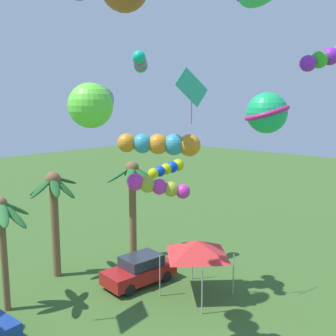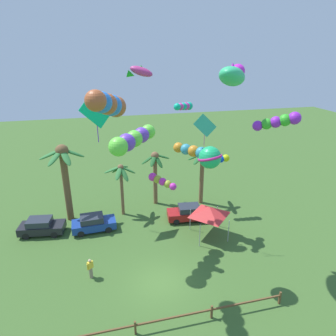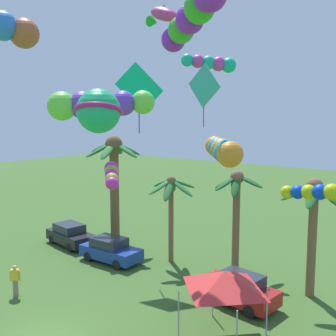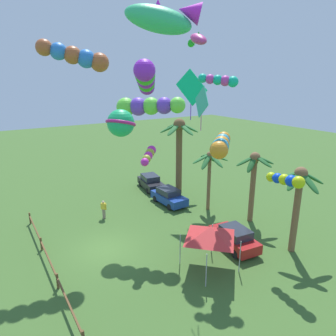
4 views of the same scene
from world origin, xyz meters
name	(u,v)px [view 3 (image 3 of 4)]	position (x,y,z in m)	size (l,w,h in m)	color
palm_tree_0	(313,212)	(6.99, 10.79, 4.33)	(3.08, 3.20, 6.00)	brown
palm_tree_1	(114,168)	(-6.61, 10.63, 5.44)	(4.08, 3.86, 7.65)	brown
palm_tree_2	(171,196)	(-1.47, 10.39, 4.16)	(3.17, 3.11, 5.38)	brown
palm_tree_3	(237,198)	(2.20, 11.87, 4.24)	(3.09, 2.95, 5.87)	brown
parked_car_0	(238,289)	(4.56, 7.76, 0.75)	(4.07, 2.14, 1.51)	#A51919
parked_car_1	(70,235)	(-8.96, 8.59, 0.75)	(4.10, 2.24, 1.51)	black
parked_car_2	(110,250)	(-4.40, 8.03, 0.75)	(3.97, 1.87, 1.51)	navy
spectator_0	(15,280)	(-4.71, 1.71, 0.81)	(0.46, 0.41, 1.59)	gray
festival_tent	(224,280)	(5.53, 4.70, 2.47)	(2.86, 2.86, 2.85)	#9E9EA3
kite_diamond_0	(204,86)	(4.64, 4.43, 10.14)	(1.75, 0.51, 2.48)	#34B78E
kite_tube_1	(192,16)	(7.51, -0.58, 11.40)	(2.52, 1.78, 1.33)	purple
kite_tube_2	(312,192)	(7.61, 8.49, 5.73)	(2.63, 0.79, 0.91)	#BFD611
kite_tube_3	(223,150)	(4.55, 6.11, 7.55)	(3.01, 3.16, 1.10)	orange
kite_tube_5	(98,104)	(-0.97, 4.10, 9.53)	(3.77, 3.96, 1.42)	#69E940
kite_tube_6	(112,175)	(0.90, 3.08, 6.52)	(1.84, 1.79, 0.97)	#D32CB1
kite_tube_8	(211,63)	(3.60, 6.59, 11.30)	(1.95, 1.87, 0.81)	#10BE91
kite_fish_9	(162,15)	(0.24, 7.41, 13.96)	(2.22, 1.22, 1.19)	#C33680
kite_ball_10	(99,111)	(3.41, 0.10, 9.17)	(2.19, 2.19, 1.44)	#1BB566
kite_diamond_11	(139,88)	(-3.30, 9.57, 10.63)	(2.84, 1.28, 4.28)	#0ACE7B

